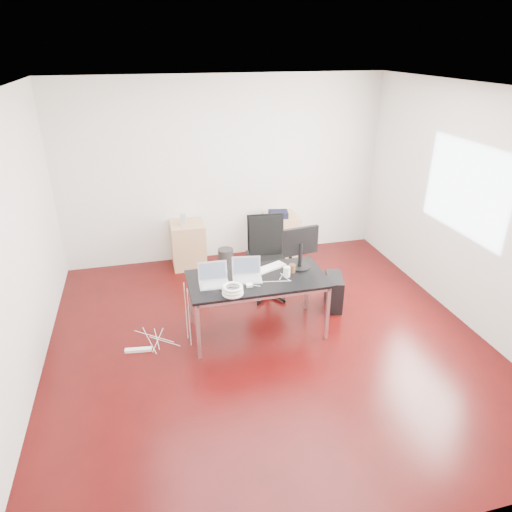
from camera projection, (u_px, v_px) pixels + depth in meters
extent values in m
plane|color=#310505|center=(267.00, 340.00, 5.40)|extent=(5.00, 5.00, 0.00)
plane|color=silver|center=(271.00, 90.00, 4.20)|extent=(5.00, 5.00, 0.00)
plane|color=silver|center=(225.00, 171.00, 6.99)|extent=(5.00, 0.00, 5.00)
plane|color=silver|center=(387.00, 390.00, 2.61)|extent=(5.00, 0.00, 5.00)
plane|color=silver|center=(11.00, 255.00, 4.24)|extent=(0.00, 5.00, 5.00)
plane|color=silver|center=(474.00, 211.00, 5.35)|extent=(0.00, 5.00, 5.00)
plane|color=white|center=(465.00, 190.00, 5.44)|extent=(0.00, 1.50, 1.50)
cube|color=black|center=(257.00, 279.00, 5.27)|extent=(1.60, 0.80, 0.03)
cube|color=silver|center=(199.00, 331.00, 4.95)|extent=(0.04, 0.04, 0.70)
cube|color=silver|center=(191.00, 299.00, 5.57)|extent=(0.04, 0.04, 0.70)
cube|color=silver|center=(327.00, 313.00, 5.29)|extent=(0.04, 0.04, 0.70)
cube|color=silver|center=(307.00, 285.00, 5.90)|extent=(0.04, 0.04, 0.70)
cylinder|color=black|center=(268.00, 280.00, 6.26)|extent=(0.06, 0.06, 0.47)
cube|color=black|center=(268.00, 263.00, 6.14)|extent=(0.52, 0.50, 0.06)
cube|color=black|center=(266.00, 236.00, 6.21)|extent=(0.47, 0.14, 0.55)
cube|color=tan|center=(188.00, 245.00, 7.05)|extent=(0.50, 0.50, 0.70)
cube|color=tan|center=(281.00, 235.00, 7.39)|extent=(0.50, 0.50, 0.70)
cube|color=black|center=(334.00, 292.00, 6.00)|extent=(0.32, 0.49, 0.44)
cylinder|color=black|center=(226.00, 257.00, 7.13)|extent=(0.29, 0.29, 0.28)
cube|color=white|center=(138.00, 350.00, 5.20)|extent=(0.31, 0.10, 0.04)
cube|color=silver|center=(214.00, 285.00, 5.09)|extent=(0.34, 0.25, 0.01)
cube|color=silver|center=(213.00, 271.00, 5.14)|extent=(0.33, 0.06, 0.22)
cube|color=#475166|center=(213.00, 271.00, 5.14)|extent=(0.29, 0.05, 0.18)
cube|color=silver|center=(247.00, 280.00, 5.21)|extent=(0.36, 0.28, 0.01)
cube|color=silver|center=(247.00, 266.00, 5.26)|extent=(0.33, 0.10, 0.22)
cube|color=#475166|center=(247.00, 266.00, 5.25)|extent=(0.29, 0.08, 0.18)
cylinder|color=black|center=(300.00, 267.00, 5.50)|extent=(0.26, 0.26, 0.02)
cylinder|color=black|center=(300.00, 255.00, 5.43)|extent=(0.05, 0.05, 0.30)
cube|color=black|center=(300.00, 241.00, 5.37)|extent=(0.45, 0.11, 0.34)
cube|color=#475166|center=(300.00, 240.00, 5.40)|extent=(0.39, 0.06, 0.29)
cube|color=white|center=(269.00, 268.00, 5.46)|extent=(0.46, 0.30, 0.02)
cylinder|color=white|center=(287.00, 272.00, 5.27)|extent=(0.10, 0.10, 0.12)
cylinder|color=#57331E|center=(292.00, 268.00, 5.37)|extent=(0.10, 0.10, 0.10)
torus|color=white|center=(233.00, 293.00, 4.91)|extent=(0.24, 0.24, 0.04)
torus|color=white|center=(233.00, 290.00, 4.89)|extent=(0.23, 0.23, 0.04)
torus|color=white|center=(233.00, 287.00, 4.88)|extent=(0.22, 0.22, 0.04)
cube|color=white|center=(249.00, 285.00, 5.08)|extent=(0.07, 0.07, 0.03)
cube|color=#9E9E9E|center=(183.00, 220.00, 6.81)|extent=(0.10, 0.09, 0.18)
cube|color=black|center=(278.00, 214.00, 7.16)|extent=(0.34, 0.29, 0.09)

